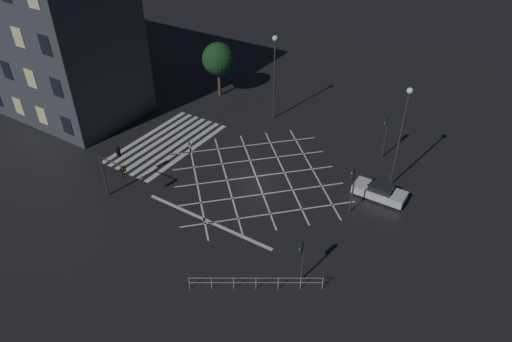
% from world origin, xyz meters
% --- Properties ---
extents(ground_plane, '(200.00, 200.00, 0.00)m').
position_xyz_m(ground_plane, '(0.00, 0.00, 0.00)').
color(ground_plane, black).
extents(road_markings, '(17.41, 21.93, 0.01)m').
position_xyz_m(road_markings, '(0.38, -6.52, 0.00)').
color(road_markings, silver).
rests_on(road_markings, ground_plane).
extents(office_building, '(10.06, 29.80, 18.63)m').
position_xyz_m(office_building, '(0.01, -31.05, 9.32)').
color(office_building, '#3D424C').
rests_on(office_building, ground_plane).
extents(traffic_light_nw_cross, '(0.36, 0.39, 4.33)m').
position_xyz_m(traffic_light_nw_cross, '(-8.80, 8.14, 3.09)').
color(traffic_light_nw_cross, '#2D2D30').
rests_on(traffic_light_nw_cross, ground_plane).
extents(traffic_light_median_north, '(0.36, 0.39, 4.14)m').
position_xyz_m(traffic_light_median_north, '(0.07, 8.71, 2.96)').
color(traffic_light_median_north, '#2D2D30').
rests_on(traffic_light_median_north, ground_plane).
extents(traffic_light_ne_cross, '(0.36, 0.39, 3.43)m').
position_xyz_m(traffic_light_ne_cross, '(8.24, 8.72, 2.46)').
color(traffic_light_ne_cross, '#2D2D30').
rests_on(traffic_light_ne_cross, ground_plane).
extents(traffic_light_se_cross, '(0.36, 2.79, 3.91)m').
position_xyz_m(traffic_light_se_cross, '(8.74, -7.43, 2.89)').
color(traffic_light_se_cross, '#2D2D30').
rests_on(traffic_light_se_cross, ground_plane).
extents(traffic_light_se_main, '(2.16, 0.36, 3.87)m').
position_xyz_m(traffic_light_se_main, '(7.70, -8.93, 2.83)').
color(traffic_light_se_main, '#2D2D30').
rests_on(traffic_light_se_main, ground_plane).
extents(street_lamp_east, '(0.58, 0.58, 8.92)m').
position_xyz_m(street_lamp_east, '(-9.93, -4.13, 6.60)').
color(street_lamp_east, '#2D2D30').
rests_on(street_lamp_east, ground_plane).
extents(street_lamp_west, '(0.49, 0.49, 9.03)m').
position_xyz_m(street_lamp_west, '(-5.00, 10.33, 6.15)').
color(street_lamp_west, '#2D2D30').
rests_on(street_lamp_west, ground_plane).
extents(street_tree_near, '(3.61, 3.61, 6.20)m').
position_xyz_m(street_tree_near, '(-11.42, -12.23, 4.38)').
color(street_tree_near, brown).
rests_on(street_tree_near, ground_plane).
extents(waiting_car, '(1.75, 4.26, 1.33)m').
position_xyz_m(waiting_car, '(-2.90, 10.10, 0.63)').
color(waiting_car, silver).
rests_on(waiting_car, ground_plane).
extents(pedestrian_railing, '(4.67, 7.32, 1.05)m').
position_xyz_m(pedestrian_railing, '(10.54, 6.69, 0.67)').
color(pedestrian_railing, '#B7B7BC').
rests_on(pedestrian_railing, ground_plane).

